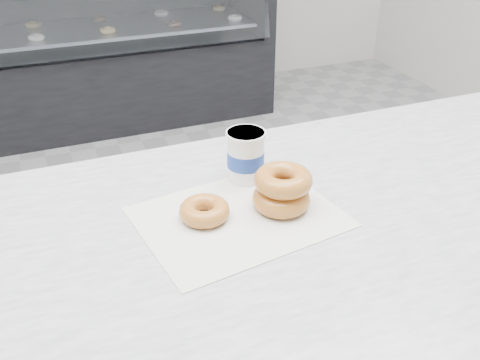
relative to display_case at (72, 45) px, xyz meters
The scene contains 6 objects.
ground 2.18m from the display_case, 90.00° to the right, with size 5.00×5.00×0.00m, color #959598.
display_case is the anchor object (origin of this frame).
wax_paper 2.69m from the display_case, 89.13° to the right, with size 0.34×0.26×0.00m, color silver.
donut_single 2.67m from the display_case, 90.36° to the right, with size 0.09×0.09×0.03m, color #C18A35.
donut_stack 2.70m from the display_case, 87.32° to the right, with size 0.13×0.13×0.07m.
coffee_cup 2.58m from the display_case, 87.69° to the right, with size 0.08×0.08×0.10m.
Camera 1 is at (-0.25, -1.26, 1.43)m, focal length 40.00 mm.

